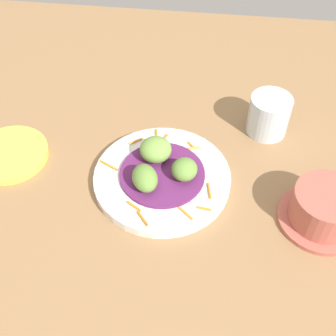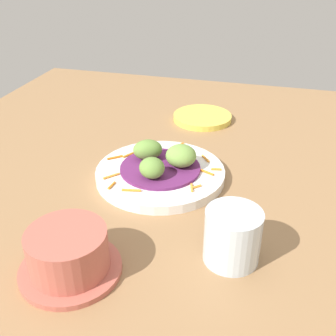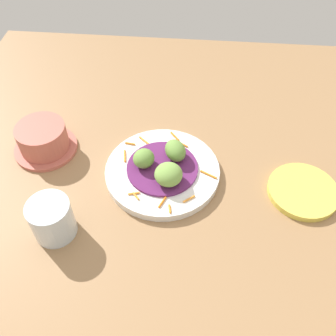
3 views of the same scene
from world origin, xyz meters
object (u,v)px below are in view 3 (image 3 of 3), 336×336
at_px(main_plate, 162,171).
at_px(guac_scoop_left, 144,158).
at_px(guac_scoop_right, 175,150).
at_px(side_plate_small, 303,191).
at_px(terracotta_bowl, 43,140).
at_px(guac_scoop_center, 168,174).
at_px(water_glass, 52,219).

xyz_separation_m(main_plate, guac_scoop_left, (0.04, -0.00, 0.03)).
bearing_deg(guac_scoop_right, side_plate_small, 168.02).
bearing_deg(guac_scoop_left, terracotta_bowl, -11.26).
bearing_deg(guac_scoop_left, side_plate_small, 174.98).
height_order(main_plate, guac_scoop_center, guac_scoop_center).
distance_m(guac_scoop_center, guac_scoop_right, 0.06).
bearing_deg(side_plate_small, guac_scoop_left, -5.02).
distance_m(main_plate, water_glass, 0.24).
distance_m(side_plate_small, terracotta_bowl, 0.54).
distance_m(guac_scoop_center, side_plate_small, 0.27).
xyz_separation_m(main_plate, guac_scoop_center, (-0.02, 0.03, 0.03)).
xyz_separation_m(terracotta_bowl, water_glass, (-0.08, 0.20, 0.01)).
bearing_deg(guac_scoop_right, guac_scoop_center, 84.32).
xyz_separation_m(guac_scoop_center, terracotta_bowl, (0.27, -0.08, -0.01)).
bearing_deg(main_plate, terracotta_bowl, -10.47).
bearing_deg(guac_scoop_center, guac_scoop_right, -95.68).
distance_m(guac_scoop_left, side_plate_small, 0.32).
height_order(main_plate, guac_scoop_right, guac_scoop_right).
relative_size(guac_scoop_left, guac_scoop_right, 0.82).
bearing_deg(guac_scoop_right, water_glass, 42.14).
height_order(guac_scoop_left, water_glass, water_glass).
relative_size(main_plate, terracotta_bowl, 1.73).
height_order(guac_scoop_right, terracotta_bowl, terracotta_bowl).
height_order(guac_scoop_center, water_glass, water_glass).
distance_m(guac_scoop_left, water_glass, 0.21).
bearing_deg(water_glass, main_plate, -139.81).
bearing_deg(main_plate, guac_scoop_left, -5.68).
bearing_deg(guac_scoop_center, main_plate, -65.68).
bearing_deg(side_plate_small, guac_scoop_right, -11.98).
height_order(main_plate, water_glass, water_glass).
relative_size(guac_scoop_center, terracotta_bowl, 0.41).
height_order(guac_scoop_center, terracotta_bowl, terracotta_bowl).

